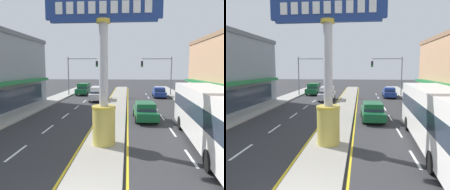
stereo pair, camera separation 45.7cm
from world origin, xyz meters
The scene contains 12 objects.
median_strip centered at (0.00, 18.00, 0.07)m, with size 2.32×52.00×0.14m, color gray.
sidewalk_left centered at (-9.08, 16.00, 0.09)m, with size 2.64×60.00×0.18m, color #9E9B93.
sidewalk_right centered at (9.08, 16.00, 0.09)m, with size 2.64×60.00×0.18m, color #9E9B93.
lane_markings centered at (0.00, 16.65, 0.00)m, with size 9.06×52.00×0.01m.
district_sign centered at (0.00, 6.11, 3.90)m, with size 6.18×1.34×8.11m.
traffic_light_left_side centered at (-6.39, 27.91, 4.25)m, with size 4.86×0.46×6.20m.
traffic_light_right_side centered at (6.39, 28.84, 4.25)m, with size 4.86×0.46×6.20m.
bus_near_right_lane centered at (6.11, 6.33, 1.87)m, with size 3.10×11.32×3.26m.
suv_far_right_lane centered at (-2.81, 23.28, 0.98)m, with size 2.06×4.65×1.90m.
sedan_near_left_lane centered at (2.81, 12.60, 0.79)m, with size 1.97×4.37×1.53m.
sedan_mid_left_lane centered at (6.11, 27.30, 0.79)m, with size 1.94×4.35×1.53m.
suv_far_left_oncoming centered at (-6.11, 29.80, 0.98)m, with size 2.02×4.63×1.90m.
Camera 1 is at (1.32, -5.42, 4.39)m, focal length 34.03 mm.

